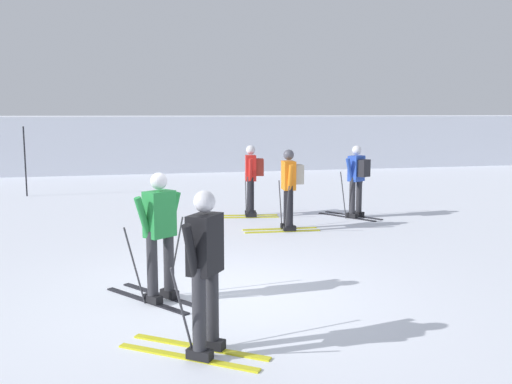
% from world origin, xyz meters
% --- Properties ---
extents(ground_plane, '(120.00, 120.00, 0.00)m').
position_xyz_m(ground_plane, '(0.00, 0.00, 0.00)').
color(ground_plane, silver).
extents(far_snow_ridge, '(80.00, 7.92, 2.31)m').
position_xyz_m(far_snow_ridge, '(0.00, 20.03, 1.15)').
color(far_snow_ridge, silver).
rests_on(far_snow_ridge, ground).
extents(skier_blue, '(1.19, 1.54, 1.71)m').
position_xyz_m(skier_blue, '(4.13, 5.11, 0.96)').
color(skier_blue, black).
rests_on(skier_blue, ground).
extents(skier_red, '(1.64, 0.99, 1.71)m').
position_xyz_m(skier_red, '(1.75, 5.80, 0.95)').
color(skier_red, gold).
rests_on(skier_red, ground).
extents(skier_black, '(1.51, 1.24, 1.71)m').
position_xyz_m(skier_black, '(-0.47, -1.79, 0.92)').
color(skier_black, gold).
rests_on(skier_black, ground).
extents(skier_orange, '(1.62, 1.00, 1.71)m').
position_xyz_m(skier_orange, '(2.17, 4.05, 0.95)').
color(skier_orange, gold).
rests_on(skier_orange, ground).
extents(skier_green, '(1.24, 1.51, 1.71)m').
position_xyz_m(skier_green, '(-0.80, 0.04, 0.92)').
color(skier_green, black).
rests_on(skier_green, ground).
extents(trail_marker_pole, '(0.04, 0.04, 2.07)m').
position_xyz_m(trail_marker_pole, '(-4.02, 10.65, 1.03)').
color(trail_marker_pole, black).
rests_on(trail_marker_pole, ground).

